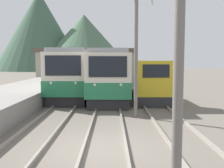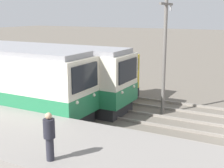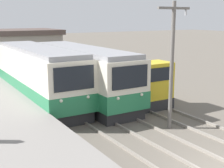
{
  "view_description": "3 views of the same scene",
  "coord_description": "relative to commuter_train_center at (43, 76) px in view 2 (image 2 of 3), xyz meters",
  "views": [
    {
      "loc": [
        0.45,
        -8.81,
        2.99
      ],
      "look_at": [
        0.46,
        7.57,
        1.54
      ],
      "focal_mm": 42.0,
      "sensor_mm": 36.0,
      "label": 1
    },
    {
      "loc": [
        -15.09,
        -0.6,
        5.73
      ],
      "look_at": [
        0.72,
        7.77,
        1.65
      ],
      "focal_mm": 50.0,
      "sensor_mm": 36.0,
      "label": 2
    },
    {
      "loc": [
        -9.05,
        -6.97,
        5.79
      ],
      "look_at": [
        0.22,
        8.4,
        1.92
      ],
      "focal_mm": 50.0,
      "sensor_mm": 36.0,
      "label": 3
    }
  ],
  "objects": [
    {
      "name": "commuter_train_center",
      "position": [
        0.0,
        0.0,
        0.0
      ],
      "size": [
        2.84,
        12.14,
        3.76
      ],
      "color": "#28282B",
      "rests_on": "ground"
    },
    {
      "name": "catenary_mast_mid",
      "position": [
        1.51,
        -7.56,
        1.85
      ],
      "size": [
        2.0,
        0.2,
        6.57
      ],
      "color": "slate",
      "rests_on": "ground"
    },
    {
      "name": "shunting_locomotive",
      "position": [
        3.0,
        -2.63,
        -0.54
      ],
      "size": [
        2.4,
        5.27,
        3.0
      ],
      "color": "#28282B",
      "rests_on": "ground"
    },
    {
      "name": "person_on_platform",
      "position": [
        -7.93,
        -6.94,
        0.17
      ],
      "size": [
        0.38,
        0.38,
        1.63
      ],
      "color": "#282833",
      "rests_on": "platform_left"
    }
  ]
}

